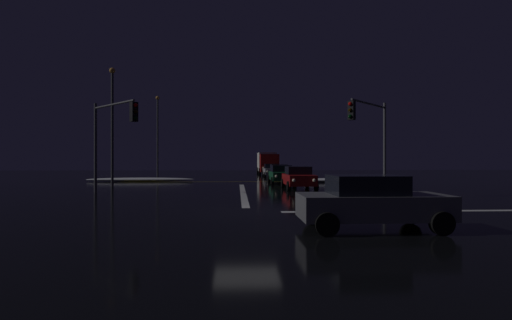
% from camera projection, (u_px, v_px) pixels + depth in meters
% --- Properties ---
extents(ground, '(120.00, 120.00, 0.10)m').
position_uv_depth(ground, '(247.00, 214.00, 14.24)').
color(ground, black).
extents(stop_line_north, '(0.35, 14.92, 0.01)m').
position_uv_depth(stop_line_north, '(243.00, 193.00, 22.92)').
color(stop_line_north, white).
rests_on(stop_line_north, ground).
extents(centre_line_ns, '(22.00, 0.15, 0.01)m').
position_uv_depth(centre_line_ns, '(241.00, 182.00, 34.50)').
color(centre_line_ns, yellow).
rests_on(centre_line_ns, ground).
extents(crosswalk_bar_east, '(14.92, 0.40, 0.01)m').
position_uv_depth(crosswalk_bar_east, '(468.00, 211.00, 14.69)').
color(crosswalk_bar_east, white).
rests_on(crosswalk_bar_east, ground).
extents(snow_bank_left_curb, '(10.08, 1.50, 0.36)m').
position_uv_depth(snow_bank_left_curb, '(140.00, 180.00, 35.01)').
color(snow_bank_left_curb, white).
rests_on(snow_bank_left_curb, ground).
extents(snow_bank_right_curb, '(11.81, 1.50, 0.37)m').
position_uv_depth(snow_bank_right_curb, '(345.00, 180.00, 33.76)').
color(snow_bank_right_curb, white).
rests_on(snow_bank_right_curb, ground).
extents(sedan_red, '(2.02, 4.33, 1.57)m').
position_uv_depth(sedan_red, '(298.00, 178.00, 25.66)').
color(sedan_red, maroon).
rests_on(sedan_red, ground).
extents(sedan_green, '(2.02, 4.33, 1.57)m').
position_uv_depth(sedan_green, '(281.00, 174.00, 31.57)').
color(sedan_green, '#14512D').
rests_on(sedan_green, ground).
extents(sedan_black, '(2.02, 4.33, 1.57)m').
position_uv_depth(sedan_black, '(279.00, 172.00, 37.78)').
color(sedan_black, black).
rests_on(sedan_black, ground).
extents(sedan_silver, '(2.02, 4.33, 1.57)m').
position_uv_depth(sedan_silver, '(271.00, 170.00, 44.05)').
color(sedan_silver, '#B7B7BC').
rests_on(sedan_silver, ground).
extents(box_truck, '(2.68, 8.28, 3.08)m').
position_uv_depth(box_truck, '(267.00, 162.00, 51.67)').
color(box_truck, red).
rests_on(box_truck, ground).
extents(sedan_gray_crossing, '(4.33, 2.02, 1.57)m').
position_uv_depth(sedan_gray_crossing, '(371.00, 202.00, 10.69)').
color(sedan_gray_crossing, slate).
rests_on(sedan_gray_crossing, ground).
extents(traffic_signal_ne, '(3.46, 3.46, 5.68)m').
position_uv_depth(traffic_signal_ne, '(371.00, 128.00, 22.30)').
color(traffic_signal_ne, '#4C4C51').
rests_on(traffic_signal_ne, ground).
extents(traffic_signal_nw, '(3.53, 3.53, 5.51)m').
position_uv_depth(traffic_signal_nw, '(112.00, 128.00, 21.47)').
color(traffic_signal_nw, '#4C4C51').
rests_on(traffic_signal_nw, ground).
extents(streetlamp_left_far, '(0.44, 0.44, 9.62)m').
position_uv_depth(streetlamp_left_far, '(158.00, 131.00, 43.99)').
color(streetlamp_left_far, '#424247').
rests_on(streetlamp_left_far, ground).
extents(streetlamp_left_near, '(0.44, 0.44, 9.00)m').
position_uv_depth(streetlamp_left_near, '(112.00, 118.00, 28.01)').
color(streetlamp_left_near, '#424247').
rests_on(streetlamp_left_near, ground).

